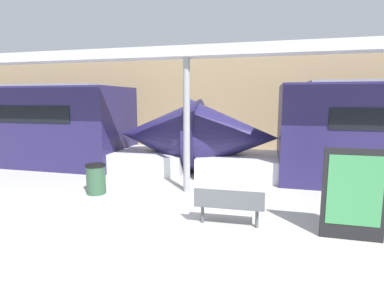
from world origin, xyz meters
The scene contains 7 objects.
ground_plane centered at (0.00, 0.00, 0.00)m, with size 60.00×60.00×0.00m, color #B2AFA8.
station_wall centered at (0.00, 9.97, 2.50)m, with size 56.00×0.20×5.00m, color #9E8460.
bench_near centered at (0.96, 1.06, 0.50)m, with size 1.44×0.48×0.82m.
trash_bin centered at (-2.93, 2.36, 0.42)m, with size 0.55×0.55×0.84m.
poster_board centered at (3.26, 1.03, 0.88)m, with size 1.11×0.07×1.75m.
support_column_near centered at (-0.52, 3.17, 1.87)m, with size 0.19×0.19×3.74m, color gray.
canopy_beam centered at (-0.52, 3.17, 3.88)m, with size 28.00×0.60×0.28m, color #B7B7BC.
Camera 1 is at (1.65, -4.87, 2.63)m, focal length 28.00 mm.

